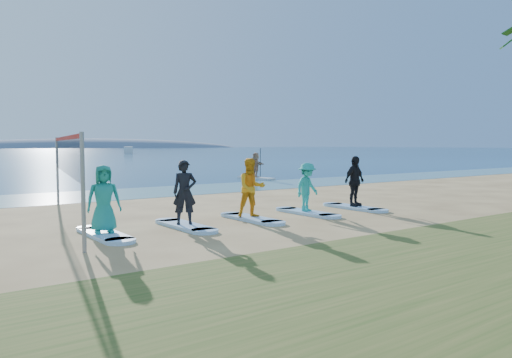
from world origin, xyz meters
TOP-DOWN VIEW (x-y plane):
  - ground at (0.00, 0.00)m, footprint 600.00×600.00m
  - shallow_water at (0.00, 10.50)m, footprint 600.00×600.00m
  - island_ridge at (95.00, 300.00)m, footprint 220.00×56.00m
  - volleyball_net at (-6.04, 3.56)m, footprint 1.87×8.91m
  - paddleboard at (8.88, 14.70)m, footprint 0.92×3.04m
  - paddleboarder at (8.88, 14.70)m, footprint 0.72×1.54m
  - boat_offshore_b at (35.76, 103.11)m, footprint 4.25×6.59m
  - surfboard_0 at (-5.97, 0.69)m, footprint 0.70×2.20m
  - student_0 at (-5.97, 0.69)m, footprint 0.89×0.65m
  - surfboard_1 at (-3.76, 0.69)m, footprint 0.70×2.20m
  - student_1 at (-3.76, 0.69)m, footprint 0.74×0.63m
  - surfboard_2 at (-1.55, 0.69)m, footprint 0.70×2.20m
  - student_2 at (-1.55, 0.69)m, footprint 1.01×0.89m
  - surfboard_3 at (0.65, 0.69)m, footprint 0.70×2.20m
  - student_3 at (0.65, 0.69)m, footprint 1.11×0.79m
  - surfboard_4 at (2.86, 0.69)m, footprint 0.70×2.20m
  - student_4 at (2.86, 0.69)m, footprint 1.07×0.56m

SIDE VIEW (x-z plane):
  - ground at x=0.00m, z-range 0.00..0.00m
  - island_ridge at x=95.00m, z-range -9.00..9.00m
  - boat_offshore_b at x=35.76m, z-range -0.83..0.83m
  - shallow_water at x=0.00m, z-range 0.01..0.01m
  - surfboard_0 at x=-5.97m, z-range 0.00..0.09m
  - surfboard_1 at x=-3.76m, z-range 0.00..0.09m
  - surfboard_2 at x=-1.55m, z-range 0.00..0.09m
  - surfboard_3 at x=0.65m, z-range 0.00..0.09m
  - surfboard_4 at x=2.86m, z-range 0.00..0.09m
  - paddleboard at x=8.88m, z-range 0.00..0.12m
  - student_3 at x=0.65m, z-range 0.09..1.65m
  - paddleboarder at x=8.88m, z-range 0.12..1.71m
  - student_0 at x=-5.97m, z-range 0.09..1.75m
  - student_1 at x=-3.76m, z-range 0.09..1.82m
  - student_2 at x=-1.55m, z-range 0.09..1.83m
  - student_4 at x=2.86m, z-range 0.09..1.84m
  - volleyball_net at x=-6.04m, z-range 0.65..3.15m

